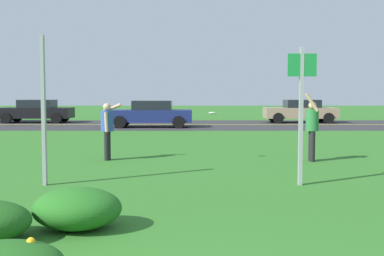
# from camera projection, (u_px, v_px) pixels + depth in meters

# --- Properties ---
(ground_plane) EXTENTS (120.00, 120.00, 0.00)m
(ground_plane) POSITION_uv_depth(u_px,v_px,m) (178.00, 150.00, 15.07)
(ground_plane) COLOR #2D6B23
(highway_strip) EXTENTS (120.00, 9.28, 0.01)m
(highway_strip) POSITION_uv_depth(u_px,v_px,m) (183.00, 125.00, 27.69)
(highway_strip) COLOR #2D2D30
(highway_strip) RESTS_ON ground
(highway_center_stripe) EXTENTS (120.00, 0.16, 0.00)m
(highway_center_stripe) POSITION_uv_depth(u_px,v_px,m) (183.00, 125.00, 27.69)
(highway_center_stripe) COLOR yellow
(highway_center_stripe) RESTS_ON ground
(daylily_clump_front_left) EXTENTS (1.18, 0.97, 0.56)m
(daylily_clump_front_left) POSITION_uv_depth(u_px,v_px,m) (75.00, 209.00, 6.21)
(daylily_clump_front_left) COLOR #23661E
(daylily_clump_front_left) RESTS_ON ground
(sign_post_near_path) EXTENTS (0.07, 0.10, 2.93)m
(sign_post_near_path) POSITION_uv_depth(u_px,v_px,m) (41.00, 111.00, 9.14)
(sign_post_near_path) COLOR #93969B
(sign_post_near_path) RESTS_ON ground
(sign_post_by_roadside) EXTENTS (0.56, 0.10, 2.71)m
(sign_post_by_roadside) POSITION_uv_depth(u_px,v_px,m) (299.00, 102.00, 9.16)
(sign_post_by_roadside) COLOR #93969B
(sign_post_by_roadside) RESTS_ON ground
(person_thrower_blue_shirt) EXTENTS (0.54, 0.49, 1.55)m
(person_thrower_blue_shirt) POSITION_uv_depth(u_px,v_px,m) (105.00, 126.00, 12.72)
(person_thrower_blue_shirt) COLOR #2D4C9E
(person_thrower_blue_shirt) RESTS_ON ground
(person_catcher_green_shirt) EXTENTS (0.43, 0.49, 1.83)m
(person_catcher_green_shirt) POSITION_uv_depth(u_px,v_px,m) (309.00, 125.00, 12.53)
(person_catcher_green_shirt) COLOR #287038
(person_catcher_green_shirt) RESTS_ON ground
(frisbee_white) EXTENTS (0.24, 0.23, 0.11)m
(frisbee_white) POSITION_uv_depth(u_px,v_px,m) (210.00, 114.00, 12.67)
(frisbee_white) COLOR white
(car_tan_center_left) EXTENTS (4.50, 2.00, 1.45)m
(car_tan_center_left) POSITION_uv_depth(u_px,v_px,m) (298.00, 111.00, 29.76)
(car_tan_center_left) COLOR #937F60
(car_tan_center_left) RESTS_ON ground
(car_navy_center_right) EXTENTS (4.50, 2.00, 1.45)m
(car_navy_center_right) POSITION_uv_depth(u_px,v_px,m) (149.00, 114.00, 25.54)
(car_navy_center_right) COLOR navy
(car_navy_center_right) RESTS_ON ground
(car_black_rightmost) EXTENTS (4.50, 2.00, 1.45)m
(car_black_rightmost) POSITION_uv_depth(u_px,v_px,m) (34.00, 111.00, 29.67)
(car_black_rightmost) COLOR black
(car_black_rightmost) RESTS_ON ground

